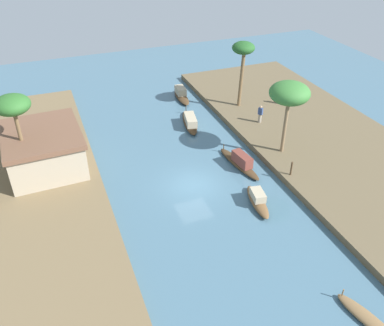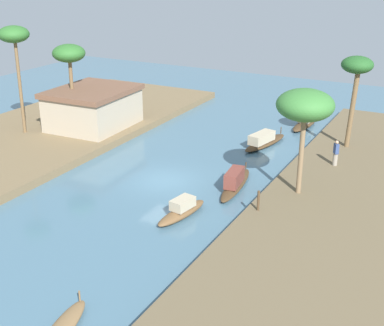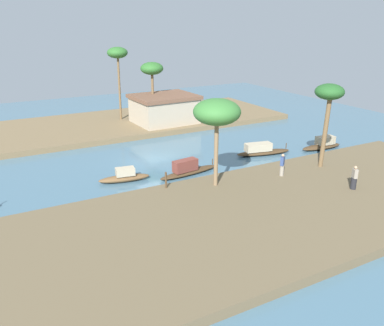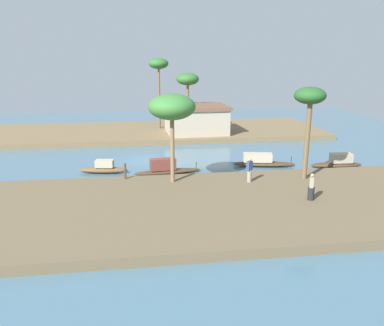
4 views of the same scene
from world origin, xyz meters
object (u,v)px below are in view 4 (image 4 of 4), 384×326
Objects in this scene: person_on_near_bank at (249,171)px; mooring_post at (125,171)px; palm_tree_left_near at (172,108)px; palm_tree_right_tall at (188,80)px; sampan_midstream at (338,162)px; palm_tree_right_short at (159,66)px; sampan_with_tall_canopy at (166,169)px; sampan_near_left_bank at (104,168)px; riverside_building at (196,119)px; sampan_upstream_small at (261,161)px; person_by_mooring at (311,189)px; palm_tree_left_far at (310,100)px.

person_on_near_bank is 1.50× the size of mooring_post.
palm_tree_left_near is 0.93× the size of palm_tree_right_tall.
palm_tree_right_short is (-13.14, 18.11, 7.25)m from sampan_midstream.
sampan_midstream is 9.95m from person_on_near_bank.
sampan_with_tall_canopy is at bearing -176.13° from sampan_midstream.
mooring_post is (1.66, -3.69, 0.71)m from sampan_near_left_bank.
palm_tree_right_short is at bearing -113.77° from person_on_near_bank.
palm_tree_left_near is 19.04m from riverside_building.
sampan_near_left_bank is 4.11m from mooring_post.
sampan_with_tall_canopy is at bearing -2.84° from sampan_near_left_bank.
sampan_with_tall_canopy reaches higher than sampan_midstream.
sampan_near_left_bank is 0.56× the size of riverside_building.
sampan_near_left_bank is 12.78m from sampan_upstream_small.
sampan_near_left_bank is at bearing -103.31° from person_by_mooring.
sampan_near_left_bank is at bearing 114.21° from mooring_post.
person_on_near_bank is (5.32, -4.67, 0.88)m from sampan_with_tall_canopy.
sampan_with_tall_canopy is at bearing -104.21° from palm_tree_right_tall.
riverside_building reaches higher than mooring_post.
person_on_near_bank is at bearing -8.86° from palm_tree_left_near.
palm_tree_left_near is 0.75× the size of palm_tree_right_short.
mooring_post is (-3.07, -2.66, 0.65)m from sampan_with_tall_canopy.
sampan_near_left_bank is 8.65m from palm_tree_left_near.
person_by_mooring is (12.66, -9.92, 0.85)m from sampan_near_left_bank.
palm_tree_right_short reaches higher than person_by_mooring.
palm_tree_right_tall is 0.81× the size of palm_tree_right_short.
palm_tree_left_far reaches higher than person_by_mooring.
person_on_near_bank is at bearing -13.43° from mooring_post.
riverside_building is at bearing 75.87° from palm_tree_left_near.
person_on_near_bank is at bearing -20.10° from sampan_near_left_bank.
sampan_upstream_small is at bearing 102.49° from palm_tree_left_far.
sampan_with_tall_canopy is at bearing -110.50° from riverside_building.
sampan_midstream is at bearing 15.04° from palm_tree_left_near.
mooring_post is at bearing -94.74° from person_by_mooring.
sampan_upstream_small is at bearing -155.88° from person_by_mooring.
person_on_near_bank is 0.26× the size of palm_tree_right_tall.
sampan_near_left_bank is at bearing -108.58° from palm_tree_right_short.
sampan_upstream_small is at bearing 172.07° from sampan_midstream.
mooring_post reaches higher than sampan_with_tall_canopy.
sampan_with_tall_canopy is 0.78× the size of riverside_building.
sampan_near_left_bank is at bearing -179.16° from sampan_midstream.
palm_tree_left_near is at bearing -101.10° from palm_tree_right_tall.
sampan_near_left_bank is 0.75× the size of sampan_upstream_small.
sampan_near_left_bank is 2.31× the size of person_on_near_bank.
palm_tree_right_short reaches higher than sampan_near_left_bank.
riverside_building reaches higher than sampan_near_left_bank.
palm_tree_right_tall is at bearing 68.71° from sampan_near_left_bank.
sampan_with_tall_canopy is 11.94m from person_by_mooring.
sampan_upstream_small is 0.80× the size of palm_tree_right_tall.
person_on_near_bank is at bearing -79.16° from palm_tree_right_short.
person_on_near_bank is 23.94m from palm_tree_right_short.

